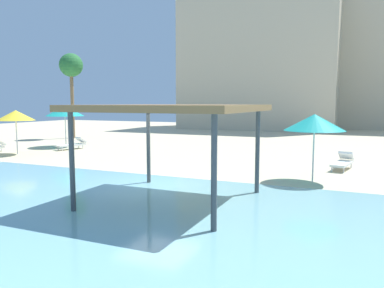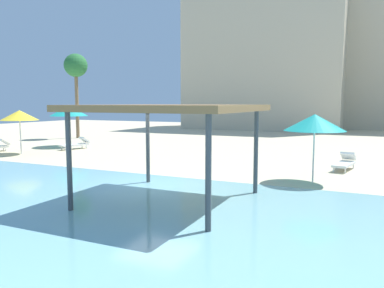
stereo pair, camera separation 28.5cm
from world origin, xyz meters
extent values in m
plane|color=beige|center=(0.00, 0.00, 0.00)|extent=(80.00, 80.00, 0.00)
cube|color=#7AB7C1|center=(0.00, -5.25, 0.02)|extent=(44.00, 13.50, 0.04)
cylinder|color=#42474C|center=(-0.49, 0.22, 1.34)|extent=(0.14, 0.14, 2.67)
cylinder|color=#42474C|center=(3.50, 0.22, 1.34)|extent=(0.14, 0.14, 2.67)
cylinder|color=#42474C|center=(-0.49, -3.76, 1.34)|extent=(0.14, 0.14, 2.67)
cylinder|color=#42474C|center=(3.50, -3.76, 1.34)|extent=(0.14, 0.14, 2.67)
cube|color=olive|center=(1.51, -1.77, 2.76)|extent=(4.69, 4.69, 0.18)
cylinder|color=silver|center=(-11.42, 8.09, 1.02)|extent=(0.06, 0.06, 2.05)
cone|color=teal|center=(-11.42, 8.09, 2.39)|extent=(2.49, 2.49, 0.69)
cylinder|color=silver|center=(-11.26, 3.99, 0.97)|extent=(0.06, 0.06, 1.93)
cone|color=yellow|center=(-11.26, 3.99, 2.22)|extent=(2.08, 2.08, 0.57)
cylinder|color=silver|center=(4.94, 2.89, 0.95)|extent=(0.06, 0.06, 1.90)
cone|color=teal|center=(4.94, 2.89, 2.20)|extent=(2.20, 2.20, 0.61)
cylinder|color=white|center=(-10.07, 6.25, 0.11)|extent=(0.05, 0.05, 0.22)
cylinder|color=white|center=(-10.53, 6.40, 0.11)|extent=(0.05, 0.05, 0.22)
cylinder|color=white|center=(-9.63, 7.62, 0.11)|extent=(0.05, 0.05, 0.22)
cylinder|color=white|center=(-10.09, 7.77, 0.11)|extent=(0.05, 0.05, 0.22)
cube|color=white|center=(-10.08, 7.01, 0.27)|extent=(1.12, 1.90, 0.10)
cube|color=white|center=(-9.85, 7.72, 0.55)|extent=(0.73, 0.67, 0.40)
cylinder|color=white|center=(5.95, 5.27, 0.11)|extent=(0.05, 0.05, 0.22)
cylinder|color=white|center=(5.48, 5.36, 0.11)|extent=(0.05, 0.05, 0.22)
cylinder|color=white|center=(6.22, 6.68, 0.11)|extent=(0.05, 0.05, 0.22)
cylinder|color=white|center=(5.75, 6.77, 0.11)|extent=(0.05, 0.05, 0.22)
cube|color=white|center=(5.85, 6.02, 0.27)|extent=(0.93, 1.88, 0.10)
cube|color=white|center=(5.99, 6.75, 0.55)|extent=(0.69, 0.61, 0.40)
cylinder|color=white|center=(-13.16, 4.49, 0.11)|extent=(0.05, 0.05, 0.22)
cylinder|color=white|center=(-13.60, 4.68, 0.11)|extent=(0.05, 0.05, 0.22)
cube|color=white|center=(-13.37, 4.61, 0.55)|extent=(0.76, 0.71, 0.40)
cylinder|color=brown|center=(-15.18, 13.14, 2.82)|extent=(0.28, 0.28, 5.64)
sphere|color=#286B33|center=(-15.18, 13.14, 5.99)|extent=(1.90, 1.90, 1.90)
cube|color=beige|center=(-3.96, 31.87, 7.36)|extent=(16.88, 9.92, 14.71)
camera|label=1|loc=(6.33, -11.46, 2.90)|focal=35.18mm
camera|label=2|loc=(6.59, -11.35, 2.90)|focal=35.18mm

